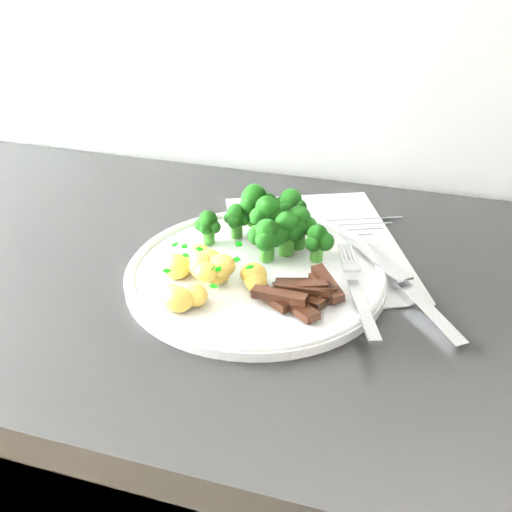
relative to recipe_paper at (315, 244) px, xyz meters
name	(u,v)px	position (x,y,z in m)	size (l,w,h in m)	color
recipe_paper	(315,244)	(0.00, 0.00, 0.00)	(0.31, 0.36, 0.00)	white
plate	(256,272)	(-0.05, -0.10, 0.01)	(0.31, 0.31, 0.02)	white
broccoli	(272,219)	(-0.05, -0.03, 0.05)	(0.18, 0.13, 0.07)	#265B16
potatoes	(202,272)	(-0.10, -0.14, 0.02)	(0.12, 0.12, 0.04)	#E6BD52
beef_strips	(299,292)	(0.01, -0.14, 0.02)	(0.11, 0.10, 0.02)	black
fork	(358,294)	(0.07, -0.12, 0.02)	(0.08, 0.19, 0.02)	silver
knife	(412,296)	(0.13, -0.10, 0.01)	(0.16, 0.20, 0.03)	silver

